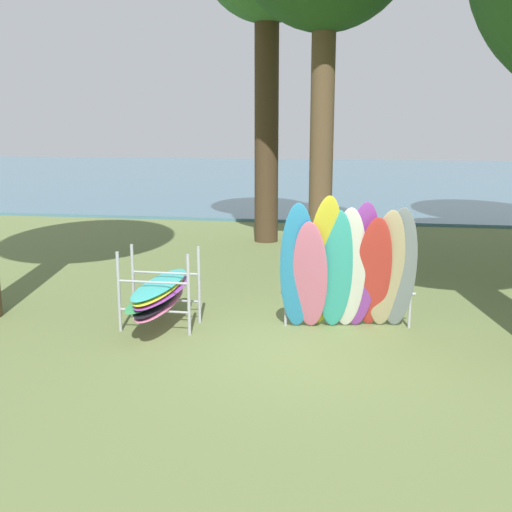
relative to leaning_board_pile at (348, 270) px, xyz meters
The scene contains 4 objects.
ground_plane 1.28m from the leaning_board_pile, 131.20° to the right, with size 80.00×80.00×0.00m, color olive.
lake_water 28.69m from the leaning_board_pile, 91.07° to the left, with size 80.00×36.00×0.10m, color #477084.
leaning_board_pile is the anchor object (origin of this frame).
board_storage_rack 2.93m from the leaning_board_pile, behind, with size 1.15×2.13×1.25m.
Camera 1 is at (0.70, -8.46, 3.12)m, focal length 43.46 mm.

